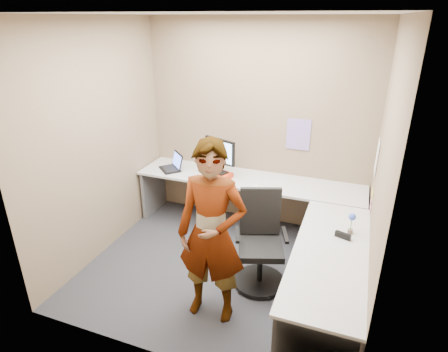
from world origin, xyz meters
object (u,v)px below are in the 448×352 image
at_px(desk, 269,215).
at_px(person, 212,234).
at_px(office_chair, 260,248).
at_px(monitor, 220,153).

distance_m(desk, person, 1.12).
distance_m(desk, office_chair, 0.47).
bearing_deg(person, desk, 71.11).
bearing_deg(desk, person, -104.99).
relative_size(desk, person, 1.69).
bearing_deg(office_chair, person, -135.69).
height_order(desk, office_chair, office_chair).
bearing_deg(office_chair, desk, 72.89).
bearing_deg(monitor, desk, -12.63).
height_order(desk, monitor, monitor).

